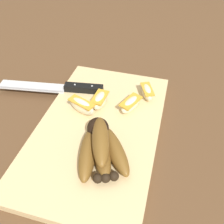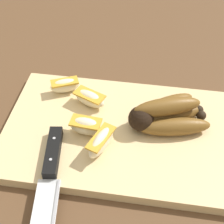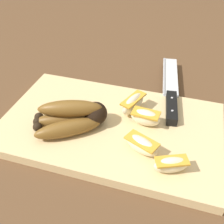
# 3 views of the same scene
# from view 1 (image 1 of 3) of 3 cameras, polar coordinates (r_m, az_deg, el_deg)

# --- Properties ---
(ground_plane) EXTENTS (6.00, 6.00, 0.00)m
(ground_plane) POSITION_cam_1_polar(r_m,az_deg,el_deg) (0.56, -1.46, -5.13)
(ground_plane) COLOR brown
(cutting_board) EXTENTS (0.44, 0.27, 0.02)m
(cutting_board) POSITION_cam_1_polar(r_m,az_deg,el_deg) (0.56, -3.27, -4.30)
(cutting_board) COLOR #DBBC84
(cutting_board) RESTS_ON ground_plane
(banana_bunch) EXTENTS (0.15, 0.13, 0.06)m
(banana_bunch) POSITION_cam_1_polar(r_m,az_deg,el_deg) (0.48, -2.61, -7.99)
(banana_bunch) COLOR black
(banana_bunch) RESTS_ON cutting_board
(chefs_knife) EXTENTS (0.07, 0.28, 0.02)m
(chefs_knife) POSITION_cam_1_polar(r_m,az_deg,el_deg) (0.66, -10.72, 5.58)
(chefs_knife) COLOR silver
(chefs_knife) RESTS_ON cutting_board
(apple_wedge_near) EXTENTS (0.06, 0.03, 0.03)m
(apple_wedge_near) POSITION_cam_1_polar(r_m,az_deg,el_deg) (0.59, -2.82, 2.75)
(apple_wedge_near) COLOR beige
(apple_wedge_near) RESTS_ON cutting_board
(apple_wedge_middle) EXTENTS (0.05, 0.07, 0.04)m
(apple_wedge_middle) POSITION_cam_1_polar(r_m,az_deg,el_deg) (0.57, -7.01, 1.39)
(apple_wedge_middle) COLOR beige
(apple_wedge_middle) RESTS_ON cutting_board
(apple_wedge_far) EXTENTS (0.06, 0.04, 0.03)m
(apple_wedge_far) POSITION_cam_1_polar(r_m,az_deg,el_deg) (0.62, 8.13, 4.67)
(apple_wedge_far) COLOR beige
(apple_wedge_far) RESTS_ON cutting_board
(apple_wedge_extra) EXTENTS (0.07, 0.05, 0.03)m
(apple_wedge_extra) POSITION_cam_1_polar(r_m,az_deg,el_deg) (0.58, 4.35, 1.86)
(apple_wedge_extra) COLOR beige
(apple_wedge_extra) RESTS_ON cutting_board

